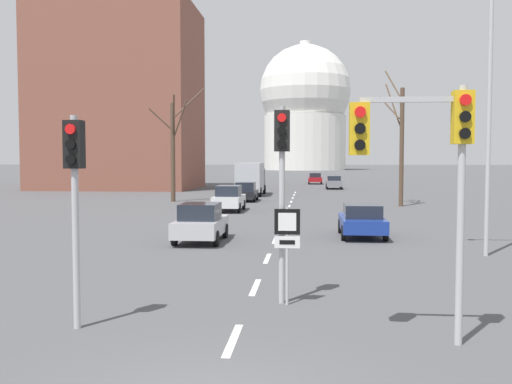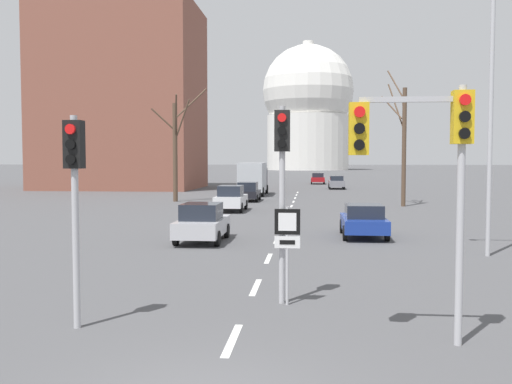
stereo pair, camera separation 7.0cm
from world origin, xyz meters
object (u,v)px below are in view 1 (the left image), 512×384
Objects in this scene: sedan_near_left at (201,223)px; traffic_signal_near_left at (75,180)px; street_lamp_right at (479,95)px; sedan_far_right at (315,178)px; sedan_mid_centre at (229,198)px; traffic_signal_centre_tall at (282,166)px; traffic_signal_near_right at (425,149)px; route_sign_post at (287,239)px; sedan_distant_centre at (246,192)px; sedan_far_left at (362,220)px; sedan_near_right at (334,182)px; delivery_truck at (251,178)px.

traffic_signal_near_left is at bearing -90.91° from sedan_near_left.
street_lamp_right is 60.94m from sedan_far_right.
sedan_near_left is at bearing -86.73° from sedan_mid_centre.
traffic_signal_centre_tall is 0.98× the size of traffic_signal_near_right.
route_sign_post reaches higher than sedan_mid_centre.
sedan_distant_centre is at bearing 97.97° from route_sign_post.
sedan_far_left is (2.99, 12.01, -2.52)m from traffic_signal_centre_tall.
route_sign_post is (4.17, 2.25, -1.45)m from traffic_signal_near_left.
sedan_near_left is at bearing 111.24° from traffic_signal_centre_tall.
sedan_near_right is at bearing 86.36° from route_sign_post.
route_sign_post is 24.73m from sedan_mid_centre.
route_sign_post is at bearing 134.95° from traffic_signal_near_right.
street_lamp_right is at bearing -71.27° from delivery_truck.
traffic_signal_near_right is 70.75m from sedan_far_right.
sedan_near_left is 0.56× the size of delivery_truck.
traffic_signal_centre_tall reaches higher than traffic_signal_near_left.
traffic_signal_near_left is at bearing 176.95° from traffic_signal_near_right.
route_sign_post is 0.56× the size of sedan_distant_centre.
sedan_near_left is 0.90× the size of sedan_near_right.
sedan_near_left is 23.54m from sedan_distant_centre.
traffic_signal_near_left is 0.46× the size of street_lamp_right.
delivery_truck is (-4.96, 41.38, -1.57)m from traffic_signal_centre_tall.
route_sign_post is 0.58× the size of sedan_far_left.
sedan_distant_centre is at bearing 90.84° from traffic_signal_near_left.
sedan_far_right is (6.19, 43.82, -0.05)m from sedan_mid_centre.
sedan_near_left is (-10.41, 2.51, -4.90)m from street_lamp_right.
sedan_near_right is at bearing 74.69° from sedan_mid_centre.
route_sign_post is at bearing -130.50° from street_lamp_right.
street_lamp_right is at bearing 48.34° from traffic_signal_centre_tall.
street_lamp_right reaches higher than sedan_near_right.
traffic_signal_centre_tall reaches higher than route_sign_post.
traffic_signal_near_left reaches higher than sedan_far_left.
sedan_far_left is at bearing 89.05° from traffic_signal_near_right.
delivery_truck is at bearing 91.20° from traffic_signal_near_left.
traffic_signal_near_left reaches higher than sedan_far_right.
traffic_signal_near_right is 1.16× the size of sedan_distant_centre.
sedan_mid_centre is 9.32m from sedan_distant_centre.
traffic_signal_near_left is at bearing -115.99° from sedan_far_left.
traffic_signal_near_right is 44.85m from delivery_truck.
route_sign_post is 54.49m from sedan_near_right.
traffic_signal_near_right is at bearing -45.23° from traffic_signal_centre_tall.
traffic_signal_centre_tall is 0.65× the size of delivery_truck.
traffic_signal_near_left is at bearing -151.67° from route_sign_post.
sedan_mid_centre is 17.30m from delivery_truck.
delivery_truck is (-5.09, 41.53, 0.13)m from route_sign_post.
route_sign_post is 10.74m from street_lamp_right.
sedan_near_right is 0.62× the size of delivery_truck.
street_lamp_right reaches higher than sedan_near_left.
delivery_truck is (-6.49, -26.54, 0.89)m from sedan_far_right.
route_sign_post is 10.83m from sedan_near_left.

